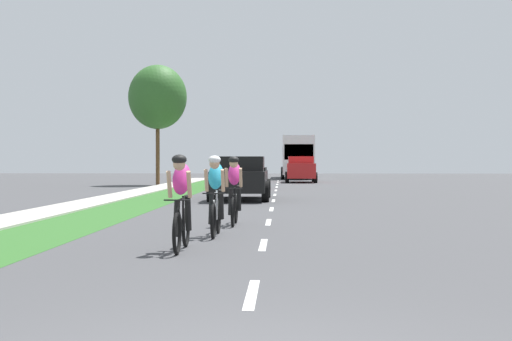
# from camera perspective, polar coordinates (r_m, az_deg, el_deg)

# --- Properties ---
(ground_plane) EXTENTS (120.00, 120.00, 0.00)m
(ground_plane) POSITION_cam_1_polar(r_m,az_deg,el_deg) (24.98, 1.34, -2.63)
(ground_plane) COLOR #424244
(grass_verge) EXTENTS (2.08, 70.00, 0.01)m
(grass_verge) POSITION_cam_1_polar(r_m,az_deg,el_deg) (25.46, -9.03, -2.56)
(grass_verge) COLOR #2D6026
(grass_verge) RESTS_ON ground_plane
(sidewalk_concrete) EXTENTS (1.53, 70.00, 0.10)m
(sidewalk_concrete) POSITION_cam_1_polar(r_m,az_deg,el_deg) (25.86, -12.96, -2.52)
(sidewalk_concrete) COLOR #B2ADA3
(sidewalk_concrete) RESTS_ON ground_plane
(lane_markings_center) EXTENTS (0.12, 53.13, 0.01)m
(lane_markings_center) POSITION_cam_1_polar(r_m,az_deg,el_deg) (28.97, 1.45, -2.15)
(lane_markings_center) COLOR white
(lane_markings_center) RESTS_ON ground_plane
(cyclist_lead) EXTENTS (0.42, 1.72, 1.58)m
(cyclist_lead) POSITION_cam_1_polar(r_m,az_deg,el_deg) (11.82, -5.94, -2.46)
(cyclist_lead) COLOR black
(cyclist_lead) RESTS_ON ground_plane
(cyclist_trailing) EXTENTS (0.42, 1.72, 1.58)m
(cyclist_trailing) POSITION_cam_1_polar(r_m,az_deg,el_deg) (14.09, -3.21, -1.94)
(cyclist_trailing) COLOR black
(cyclist_trailing) RESTS_ON ground_plane
(cyclist_distant) EXTENTS (0.42, 1.72, 1.58)m
(cyclist_distant) POSITION_cam_1_polar(r_m,az_deg,el_deg) (16.52, -1.73, -1.54)
(cyclist_distant) COLOR black
(cyclist_distant) RESTS_ON ground_plane
(pickup_black) EXTENTS (2.22, 5.10, 1.64)m
(pickup_black) POSITION_cam_1_polar(r_m,az_deg,el_deg) (27.23, -1.24, -0.60)
(pickup_black) COLOR black
(pickup_black) RESTS_ON ground_plane
(sedan_maroon) EXTENTS (1.98, 4.30, 1.52)m
(sedan_maroon) POSITION_cam_1_polar(r_m,az_deg,el_deg) (38.01, -1.05, -0.30)
(sedan_maroon) COLOR maroon
(sedan_maroon) RESTS_ON ground_plane
(suv_red) EXTENTS (2.15, 4.70, 1.79)m
(suv_red) POSITION_cam_1_polar(r_m,az_deg,el_deg) (49.73, 3.57, 0.15)
(suv_red) COLOR red
(suv_red) RESTS_ON ground_plane
(bus_white) EXTENTS (2.78, 11.60, 3.48)m
(bus_white) POSITION_cam_1_polar(r_m,az_deg,el_deg) (61.39, 3.30, 1.23)
(bus_white) COLOR silver
(bus_white) RESTS_ON ground_plane
(street_tree_far) EXTENTS (3.57, 3.57, 7.36)m
(street_tree_far) POSITION_cam_1_polar(r_m,az_deg,el_deg) (44.58, -7.80, 5.77)
(street_tree_far) COLOR brown
(street_tree_far) RESTS_ON ground_plane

